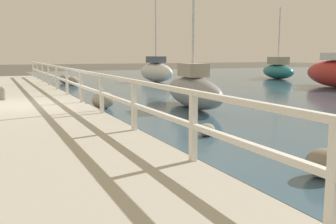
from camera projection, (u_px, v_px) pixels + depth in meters
ground_plane at (15, 112)px, 12.51m from camera, size 120.00×120.00×0.00m
dock_walkway at (15, 109)px, 12.49m from camera, size 4.46×36.00×0.22m
railing at (81, 80)px, 13.23m from camera, size 0.10×32.50×1.09m
boulder_water_edge at (103, 100)px, 13.35m from camera, size 0.77×0.69×0.58m
boulder_far_strip at (73, 81)px, 23.28m from camera, size 0.73×0.65×0.55m
boulder_near_dock at (65, 79)px, 24.94m from camera, size 0.75×0.68×0.56m
boulder_mid_strip at (207, 130)px, 8.88m from camera, size 0.39×0.35×0.29m
boulder_downstream at (324, 163)px, 5.89m from camera, size 0.60×0.54×0.45m
mooring_bollard at (3, 93)px, 13.90m from camera, size 0.20×0.20×0.48m
sailboat_gray at (193, 90)px, 13.51m from camera, size 1.59×4.73×5.40m
sailboat_teal at (278, 70)px, 29.40m from camera, size 2.56×4.62×5.21m
sailboat_white at (156, 71)px, 26.06m from camera, size 1.57×3.95×7.72m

